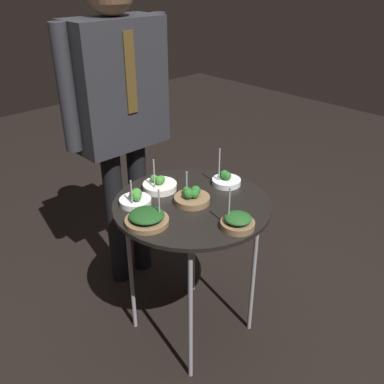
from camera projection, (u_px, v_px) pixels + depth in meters
name	position (u px, v px, depth m)	size (l,w,h in m)	color
ground_plane	(192.00, 326.00, 2.19)	(8.00, 8.00, 0.00)	black
serving_cart	(192.00, 213.00, 1.86)	(0.68, 0.68, 0.73)	black
bowl_spinach_front_center	(147.00, 218.00, 1.67)	(0.18, 0.18, 0.15)	brown
bowl_broccoli_back_right	(192.00, 197.00, 1.83)	(0.16, 0.16, 0.13)	brown
bowl_broccoli_front_left	(160.00, 185.00, 1.93)	(0.15, 0.15, 0.16)	silver
bowl_broccoli_far_rim	(226.00, 180.00, 1.98)	(0.13, 0.13, 0.18)	silver
bowl_spinach_center	(238.00, 222.00, 1.65)	(0.13, 0.13, 0.17)	brown
bowl_broccoli_mid_left	(135.00, 199.00, 1.81)	(0.14, 0.14, 0.13)	silver
waiter_figure	(119.00, 101.00, 2.08)	(0.61, 0.23, 1.65)	black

